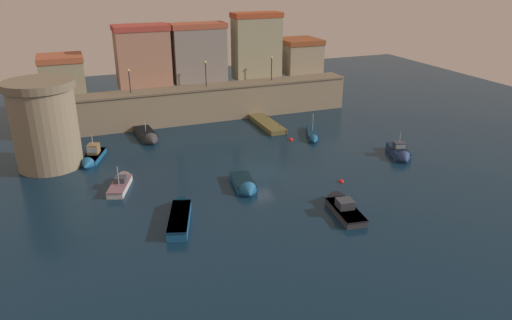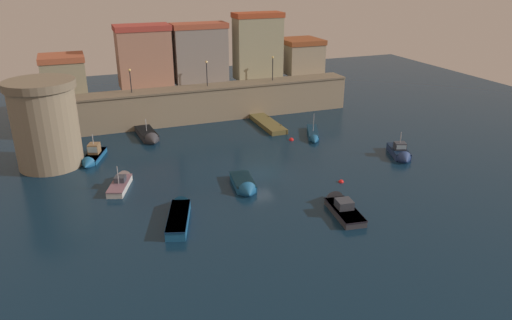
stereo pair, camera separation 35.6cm
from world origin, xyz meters
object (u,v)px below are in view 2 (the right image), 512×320
at_px(moored_boat_6, 401,153).
at_px(mooring_buoy_0, 291,140).
at_px(moored_boat_3, 122,182).
at_px(mooring_buoy_1, 341,182).
at_px(fortress_tower, 45,124).
at_px(moored_boat_7, 92,157).
at_px(moored_boat_1, 180,213).
at_px(moored_boat_5, 148,135).
at_px(quay_lamp_1, 207,69).
at_px(quay_lamp_2, 273,64).
at_px(moored_boat_0, 245,186).
at_px(quay_lamp_0, 130,77).
at_px(moored_boat_4, 340,205).
at_px(moored_boat_2, 313,135).

xyz_separation_m(moored_boat_6, mooring_buoy_0, (-8.83, 9.51, -0.49)).
relative_size(moored_boat_3, mooring_buoy_1, 10.80).
relative_size(fortress_tower, moored_boat_7, 1.61).
xyz_separation_m(moored_boat_1, mooring_buoy_0, (17.02, 14.44, -0.44)).
bearing_deg(moored_boat_5, quay_lamp_1, 115.56).
distance_m(quay_lamp_2, moored_boat_0, 27.04).
relative_size(quay_lamp_2, moored_boat_1, 0.47).
relative_size(fortress_tower, quay_lamp_0, 3.02).
height_order(moored_boat_0, mooring_buoy_0, moored_boat_0).
relative_size(quay_lamp_2, moored_boat_7, 0.59).
xyz_separation_m(moored_boat_4, moored_boat_6, (12.51, 8.36, 0.09)).
relative_size(quay_lamp_0, moored_boat_3, 0.54).
relative_size(moored_boat_5, mooring_buoy_1, 13.90).
distance_m(moored_boat_2, mooring_buoy_0, 3.00).
bearing_deg(quay_lamp_2, quay_lamp_1, 180.00).
bearing_deg(quay_lamp_2, moored_boat_6, -73.58).
relative_size(moored_boat_1, mooring_buoy_1, 13.79).
bearing_deg(moored_boat_7, mooring_buoy_0, 106.67).
bearing_deg(moored_boat_2, mooring_buoy_0, -66.49).
bearing_deg(mooring_buoy_1, quay_lamp_1, 104.33).
height_order(fortress_tower, moored_boat_6, fortress_tower).
relative_size(quay_lamp_2, mooring_buoy_0, 5.73).
bearing_deg(fortress_tower, quay_lamp_0, 45.03).
relative_size(quay_lamp_0, moored_boat_1, 0.42).
height_order(quay_lamp_0, moored_boat_4, quay_lamp_0).
height_order(moored_boat_2, moored_boat_6, moored_boat_2).
relative_size(moored_boat_2, mooring_buoy_0, 10.67).
distance_m(moored_boat_0, moored_boat_3, 11.92).
distance_m(quay_lamp_0, quay_lamp_2, 19.50).
relative_size(moored_boat_1, moored_boat_3, 1.28).
relative_size(moored_boat_4, moored_boat_7, 1.11).
bearing_deg(mooring_buoy_1, moored_boat_4, -121.60).
distance_m(quay_lamp_1, moored_boat_6, 27.46).
relative_size(moored_boat_2, moored_boat_6, 1.18).
distance_m(moored_boat_3, moored_boat_7, 7.85).
bearing_deg(fortress_tower, moored_boat_6, -17.64).
xyz_separation_m(moored_boat_1, mooring_buoy_1, (16.38, 1.51, -0.44)).
relative_size(fortress_tower, moored_boat_2, 1.45).
height_order(fortress_tower, quay_lamp_0, fortress_tower).
bearing_deg(moored_boat_4, mooring_buoy_0, -4.15).
distance_m(fortress_tower, mooring_buoy_1, 30.65).
xyz_separation_m(moored_boat_0, mooring_buoy_0, (9.99, 11.09, -0.36)).
xyz_separation_m(fortress_tower, moored_boat_2, (30.05, -1.90, -4.31)).
bearing_deg(mooring_buoy_1, mooring_buoy_0, 87.17).
distance_m(quay_lamp_1, moored_boat_1, 28.98).
distance_m(moored_boat_0, moored_boat_6, 18.89).
relative_size(quay_lamp_0, moored_boat_0, 0.57).
height_order(quay_lamp_1, moored_boat_5, quay_lamp_1).
xyz_separation_m(fortress_tower, quay_lamp_0, (10.07, 10.08, 2.07)).
bearing_deg(quay_lamp_0, mooring_buoy_1, -56.72).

